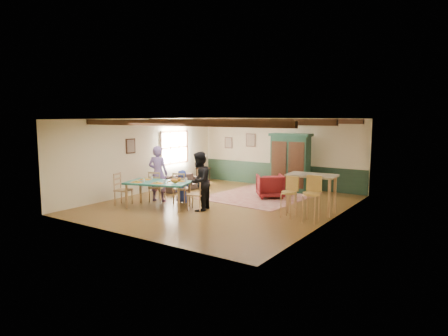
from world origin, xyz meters
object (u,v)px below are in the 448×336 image
Objects in this scene: sofa at (183,182)px; bar_stool_right at (311,199)px; person_woman at (199,181)px; armchair at (270,186)px; dining_chair_end_left at (123,189)px; dining_chair_end_right at (196,194)px; dining_table at (159,195)px; dining_chair_far_left at (157,186)px; armoire at (290,163)px; end_table at (203,175)px; person_child at (182,186)px; table_lamp at (203,162)px; cat at (175,180)px; bar_stool_left at (289,197)px; counter_table at (311,194)px; person_man at (158,174)px; dining_chair_far_right at (181,188)px.

bar_stool_right is (5.84, -1.75, 0.34)m from sofa.
person_woman reaches higher than armchair.
dining_chair_end_left is 2.44m from dining_chair_end_right.
dining_table is 1.23m from dining_chair_end_right.
dining_chair_far_left is 0.47× the size of armoire.
end_table is at bearing -161.48° from person_woman.
person_child is 4.24m from table_lamp.
cat is 5.20m from table_lamp.
bar_stool_left is at bearing -32.48° from table_lamp.
dining_chair_end_right is 3.41m from bar_stool_right.
person_child is at bearing -136.85° from dining_chair_end_right.
table_lamp is (-3.08, 4.29, -0.02)m from person_woman.
armchair is at bearing -20.04° from end_table.
counter_table is (2.88, 1.55, -0.31)m from person_woman.
dining_table is 3.55× the size of table_lamp.
counter_table is at bearing 25.07° from dining_table.
person_child is (0.16, 0.94, 0.14)m from dining_table.
dining_chair_end_right is at bearing -55.42° from end_table.
counter_table is at bearing -24.70° from end_table.
bar_stool_left is 0.70m from bar_stool_right.
dining_chair_far_left is 4.26m from table_lamp.
dining_table is 3.25× the size of end_table.
person_woman reaches higher than cat.
person_man is 2.25m from sofa.
person_man reaches higher than dining_table.
dining_chair_end_right is 5.25m from end_table.
person_man is 1.34× the size of counter_table.
armchair is at bearing 144.20° from dining_chair_end_right.
bar_stool_right is (2.38, -2.25, 0.21)m from armchair.
dining_chair_far_left is 0.89× the size of bar_stool_left.
cat is (0.59, 0.07, 0.49)m from dining_table.
bar_stool_left is (4.48, 0.41, -0.35)m from person_man.
end_table is at bearing 19.39° from sofa.
bar_stool_right reaches higher than armchair.
cat is at bearing -168.25° from bar_stool_right.
dining_table is at bearing -149.05° from sofa.
armoire is 4.35m from bar_stool_right.
person_man is (-0.66, 0.69, 0.52)m from dining_table.
armchair is (2.14, 3.24, 0.01)m from dining_table.
bar_stool_left reaches higher than dining_chair_end_left.
bar_stool_right is (6.33, -3.69, 0.32)m from end_table.
table_lamp is (-3.95, 1.44, 0.45)m from armchair.
counter_table is (2.98, 1.58, 0.06)m from dining_chair_end_right.
bar_stool_right reaches higher than dining_chair_end_left.
dining_chair_far_right is 0.09m from person_child.
bar_stool_right is at bearing -2.64° from bar_stool_left.
counter_table is (3.99, 1.00, 0.03)m from person_child.
dining_chair_end_left is at bearing -90.00° from dining_chair_end_right.
armoire is (2.07, 3.73, 0.54)m from person_child.
dining_chair_end_right is 3.04m from armchair.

